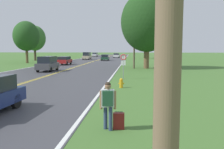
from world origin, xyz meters
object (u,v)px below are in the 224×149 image
Objects in this scene: tree_behind_sign at (26,36)px; car_champagne_van_receding at (87,56)px; hitchhiker_person at (108,101)px; fire_hydrant at (121,83)px; tree_left_verge at (35,38)px; car_red_suv_mid_near at (64,60)px; traffic_sign at (123,60)px; car_dark_grey_van_approaching at (48,64)px; car_white_hatchback_distant at (116,55)px; car_silver_sedan_horizon at (95,54)px; car_dark_green_hatchback_mid_far at (105,57)px; suitcase at (119,121)px; tree_far_back at (148,41)px; tree_mid_treeline at (147,22)px.

car_champagne_van_receding is (8.95, 17.68, -4.40)m from tree_behind_sign.
hitchhiker_person is 9.13m from fire_hydrant.
tree_left_verge is 2.01× the size of car_red_suv_mid_near.
car_red_suv_mid_near is at bearing 15.28° from hitchhiker_person.
car_dark_grey_van_approaching is (-9.93, 7.00, -0.79)m from traffic_sign.
car_white_hatchback_distant is at bearing 94.18° from fire_hydrant.
car_dark_grey_van_approaching is 61.71m from car_silver_sedan_horizon.
car_white_hatchback_distant is at bearing 63.44° from tree_behind_sign.
tree_behind_sign is at bearing 63.19° from car_red_suv_mid_near.
fire_hydrant is 0.08× the size of tree_behind_sign.
car_red_suv_mid_near is 22.35m from car_champagne_van_receding.
car_champagne_van_receding is (-11.68, 47.30, 0.68)m from fire_hydrant.
tree_left_verge reaches higher than car_dark_green_hatchback_mid_far.
car_silver_sedan_horizon is (-3.64, 61.60, -0.19)m from car_dark_grey_van_approaching.
car_silver_sedan_horizon is (7.00, 44.25, -4.64)m from tree_behind_sign.
tree_behind_sign is at bearing -25.20° from car_white_hatchback_distant.
tree_left_verge is (-23.51, 48.71, 5.21)m from suitcase.
fire_hydrant is 0.18× the size of car_dark_green_hatchback_mid_far.
car_dark_grey_van_approaching is at bearing -109.35° from tree_far_back.
car_dark_grey_van_approaching reaches higher than car_white_hatchback_distant.
car_champagne_van_receding is at bearing 103.87° from fire_hydrant.
tree_mid_treeline reaches higher than fire_hydrant.
car_dark_green_hatchback_mid_far is 7.71m from car_champagne_van_receding.
hitchhiker_person is at bearing -89.91° from traffic_sign.
hitchhiker_person is at bearing 4.98° from car_white_hatchback_distant.
car_silver_sedan_horizon is at bearing 100.45° from fire_hydrant.
car_dark_green_hatchback_mid_far is (17.15, 2.31, -4.70)m from tree_left_verge.
car_dark_green_hatchback_mid_far is (5.50, 17.11, -0.02)m from car_red_suv_mid_near.
car_dark_green_hatchback_mid_far is at bearing 40.44° from tree_behind_sign.
tree_mid_treeline is 2.26× the size of car_silver_sedan_horizon.
tree_mid_treeline is 58.53m from car_silver_sedan_horizon.
tree_mid_treeline reaches higher than car_dark_grey_van_approaching.
suitcase is 0.15× the size of car_dark_grey_van_approaching.
car_dark_grey_van_approaching reaches higher than car_silver_sedan_horizon.
tree_behind_sign is 2.13× the size of car_dark_green_hatchback_mid_far.
tree_mid_treeline is 38.86m from tree_far_back.
tree_behind_sign reaches higher than traffic_sign.
fire_hydrant is 46.30m from tree_left_verge.
car_champagne_van_receding reaches higher than car_dark_green_hatchback_mid_far.
tree_far_back is (2.79, 38.73, -1.52)m from tree_mid_treeline.
traffic_sign is (-0.05, 5.26, 1.42)m from fire_hydrant.
tree_behind_sign is 1.00× the size of tree_far_back.
traffic_sign is 56.75m from car_white_hatchback_distant.
tree_left_verge is 19.41m from car_red_suv_mid_near.
tree_mid_treeline is at bearing 81.04° from fire_hydrant.
traffic_sign is 0.21× the size of tree_mid_treeline.
car_dark_green_hatchback_mid_far is 0.81× the size of car_silver_sedan_horizon.
car_silver_sedan_horizon reaches higher than car_dark_green_hatchback_mid_far.
car_champagne_van_receding is (-11.65, 56.40, 0.00)m from hitchhiker_person.
tree_mid_treeline reaches higher than hitchhiker_person.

